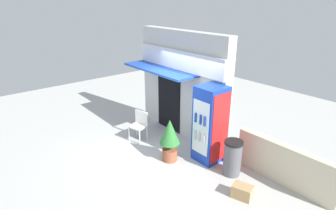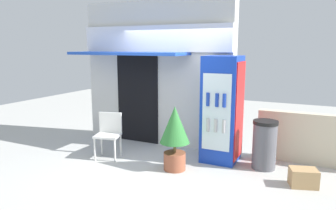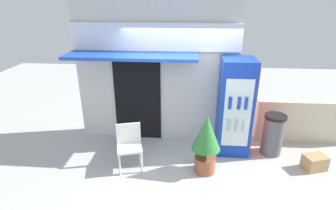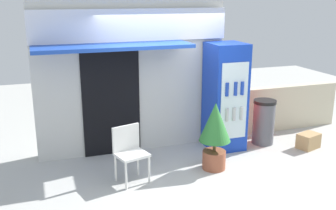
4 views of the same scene
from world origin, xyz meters
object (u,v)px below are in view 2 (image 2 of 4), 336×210
(drink_cooler, at_px, (222,109))
(plastic_chair, at_px, (109,131))
(cardboard_box, at_px, (303,178))
(trash_bin, at_px, (264,145))
(potted_plant_near_shop, at_px, (175,132))

(drink_cooler, distance_m, plastic_chair, 2.23)
(cardboard_box, bearing_deg, trash_bin, 143.43)
(drink_cooler, distance_m, potted_plant_near_shop, 1.07)
(trash_bin, bearing_deg, potted_plant_near_shop, -152.13)
(potted_plant_near_shop, relative_size, trash_bin, 1.31)
(drink_cooler, xyz_separation_m, cardboard_box, (1.49, -0.58, -0.85))
(plastic_chair, height_order, cardboard_box, plastic_chair)
(potted_plant_near_shop, xyz_separation_m, cardboard_box, (2.10, 0.24, -0.54))
(drink_cooler, relative_size, potted_plant_near_shop, 1.74)
(potted_plant_near_shop, height_order, trash_bin, potted_plant_near_shop)
(drink_cooler, height_order, cardboard_box, drink_cooler)
(plastic_chair, relative_size, potted_plant_near_shop, 0.77)
(drink_cooler, distance_m, trash_bin, 0.99)
(plastic_chair, distance_m, trash_bin, 2.93)
(drink_cooler, height_order, trash_bin, drink_cooler)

